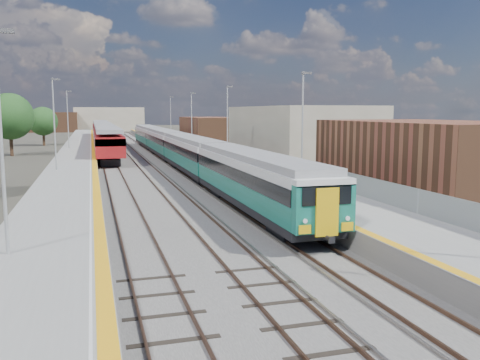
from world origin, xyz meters
name	(u,v)px	position (x,y,z in m)	size (l,w,h in m)	color
ground	(157,161)	(0.00, 50.00, 0.00)	(320.00, 320.00, 0.00)	#47443A
ballast_bed	(136,159)	(-2.25, 52.50, 0.03)	(10.50, 155.00, 0.06)	#565451
tracks	(139,157)	(-1.65, 54.18, 0.11)	(8.96, 160.00, 0.17)	#4C3323
platform_right	(196,154)	(5.28, 52.49, 0.54)	(4.70, 155.00, 8.52)	slate
platform_left	(77,157)	(-9.05, 52.49, 0.52)	(4.30, 155.00, 8.52)	slate
buildings	(48,93)	(-18.12, 138.60, 10.70)	(72.00, 185.50, 40.00)	brown
green_train	(176,146)	(1.50, 44.66, 2.06)	(2.66, 74.09, 2.92)	black
red_train	(103,134)	(-5.50, 72.96, 2.28)	(3.05, 61.77, 3.85)	black
tree_b	(10,116)	(-17.46, 62.08, 5.17)	(6.06, 6.06, 8.21)	#382619
tree_c	(43,121)	(-15.17, 82.70, 4.16)	(4.88, 4.88, 6.61)	#382619
tree_d	(266,123)	(20.24, 68.68, 3.92)	(4.59, 4.59, 6.23)	#382619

